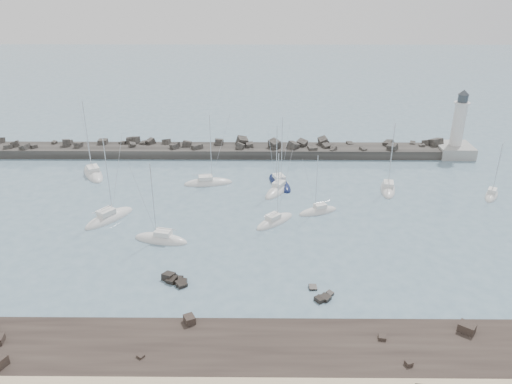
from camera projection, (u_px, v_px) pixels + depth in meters
ground at (215, 247)px, 70.60m from camera, size 400.00×400.00×0.00m
rock_shelf at (198, 358)px, 50.57m from camera, size 140.00×12.01×1.79m
rock_cluster_near at (175, 282)px, 62.84m from camera, size 3.64×3.35×1.68m
rock_cluster_far at (321, 297)px, 59.90m from camera, size 3.02×3.85×1.15m
breakwater at (195, 153)px, 105.14m from camera, size 115.00×6.69×5.14m
lighthouse at (456, 141)px, 103.58m from camera, size 7.00×7.00×14.60m
sailboat_1 at (93, 174)px, 95.06m from camera, size 7.29×9.94×15.33m
sailboat_2 at (109, 218)px, 78.31m from camera, size 7.58×8.92×14.37m
sailboat_3 at (208, 183)px, 91.06m from camera, size 9.19×4.12×13.97m
sailboat_4 at (161, 240)px, 72.23m from camera, size 8.46×4.31×12.98m
sailboat_5 at (278, 190)px, 88.10m from camera, size 6.13×8.49×13.14m
sailboat_6 at (275, 222)px, 77.37m from camera, size 7.12×7.04×12.14m
sailboat_7 at (280, 183)px, 91.03m from camera, size 5.31×9.15×13.74m
sailboat_8 at (318, 212)px, 80.51m from camera, size 6.97×4.35×10.72m
sailboat_9 at (388, 189)px, 88.62m from camera, size 4.14×8.57×13.14m
sailboat_10 at (491, 195)px, 86.16m from camera, size 4.97×6.44×10.32m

